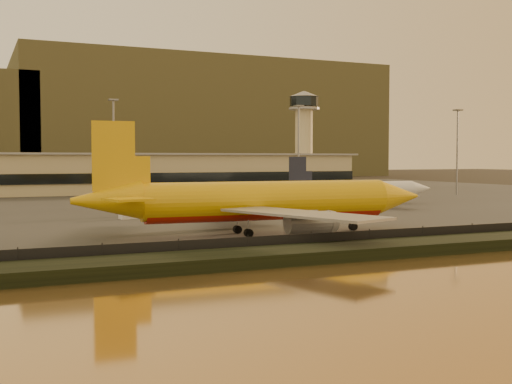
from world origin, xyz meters
TOP-DOWN VIEW (x-y plane):
  - ground at (0.00, 0.00)m, footprint 900.00×900.00m
  - embankment at (0.00, -17.00)m, footprint 320.00×7.00m
  - tarmac at (0.00, 95.00)m, footprint 320.00×220.00m
  - perimeter_fence at (0.00, -13.00)m, footprint 300.00×0.05m
  - terminal_building at (-14.52, 125.55)m, footprint 202.00×25.00m
  - control_tower at (70.00, 131.00)m, footprint 11.20×11.20m
  - apron_light_masts at (15.00, 75.00)m, footprint 152.20×12.20m
  - distant_hills at (-20.74, 340.00)m, footprint 470.00×160.00m
  - dhl_cargo_jet at (-4.07, 5.30)m, footprint 52.87×51.74m
  - white_narrowbody_jet at (41.39, 50.21)m, footprint 39.35×38.23m
  - gse_vehicle_yellow at (3.08, 26.76)m, footprint 3.68×2.34m
  - gse_vehicle_white at (-16.15, 36.49)m, footprint 3.70×2.28m

SIDE VIEW (x-z plane):
  - ground at x=0.00m, z-range 0.00..0.00m
  - tarmac at x=0.00m, z-range 0.00..0.20m
  - embankment at x=0.00m, z-range 0.00..1.40m
  - gse_vehicle_yellow at x=3.08m, z-range 0.20..1.73m
  - gse_vehicle_white at x=-16.15m, z-range 0.20..1.75m
  - perimeter_fence at x=0.00m, z-range 0.20..2.40m
  - white_narrowbody_jet at x=41.39m, z-range -2.08..9.22m
  - dhl_cargo_jet at x=-4.07m, z-range -2.98..12.81m
  - terminal_building at x=-14.52m, z-range -0.05..12.55m
  - apron_light_masts at x=15.00m, z-range 3.00..28.40m
  - control_tower at x=70.00m, z-range 3.91..39.41m
  - distant_hills at x=-20.74m, z-range -3.61..66.39m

